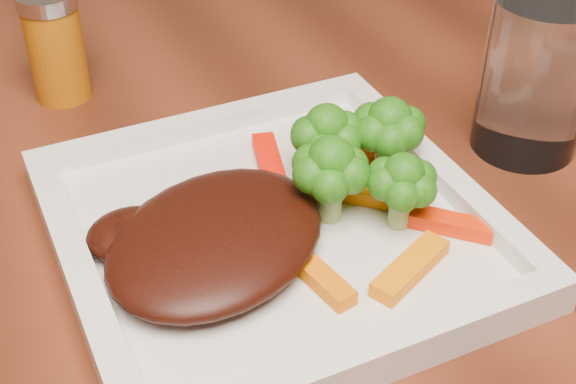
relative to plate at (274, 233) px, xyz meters
name	(u,v)px	position (x,y,z in m)	size (l,w,h in m)	color
plate	(274,233)	(0.00, 0.00, 0.00)	(0.27, 0.27, 0.01)	white
steak	(216,239)	(-0.04, -0.01, 0.02)	(0.15, 0.12, 0.03)	#360E08
broccoli_0	(326,138)	(0.05, 0.03, 0.04)	(0.06, 0.06, 0.07)	#1C6310
broccoli_1	(388,137)	(0.09, 0.02, 0.04)	(0.06, 0.06, 0.06)	#206D12
broccoli_2	(402,188)	(0.07, -0.03, 0.04)	(0.05, 0.05, 0.06)	#247112
broccoli_3	(331,179)	(0.04, -0.01, 0.04)	(0.06, 0.06, 0.06)	#1F5D0F
carrot_0	(410,268)	(0.06, -0.08, 0.01)	(0.06, 0.02, 0.01)	orange
carrot_1	(450,224)	(0.10, -0.05, 0.01)	(0.06, 0.01, 0.01)	#EF2803
carrot_2	(321,278)	(0.00, -0.06, 0.01)	(0.05, 0.01, 0.01)	orange
carrot_3	(381,150)	(0.10, 0.04, 0.01)	(0.06, 0.01, 0.01)	#F04503
carrot_4	(269,161)	(0.02, 0.06, 0.01)	(0.06, 0.02, 0.01)	#F81404
carrot_5	(377,197)	(0.07, -0.01, 0.01)	(0.05, 0.01, 0.01)	orange
carrot_6	(330,192)	(0.05, 0.01, 0.01)	(0.06, 0.01, 0.01)	#E14D03
spice_shaker	(56,46)	(-0.08, 0.25, 0.04)	(0.05, 0.05, 0.09)	#B05D09
drinking_glass	(536,77)	(0.22, 0.02, 0.05)	(0.08, 0.08, 0.12)	silver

